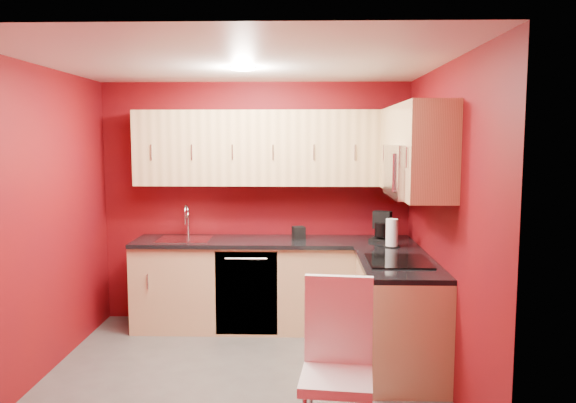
{
  "coord_description": "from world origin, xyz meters",
  "views": [
    {
      "loc": [
        0.49,
        -4.35,
        1.92
      ],
      "look_at": [
        0.36,
        0.55,
        1.37
      ],
      "focal_mm": 35.0,
      "sensor_mm": 36.0,
      "label": 1
    }
  ],
  "objects_px": {
    "sink": "(185,236)",
    "dining_chair": "(337,370)",
    "coffee_maker": "(380,226)",
    "paper_towel": "(392,233)",
    "napkin_holder": "(299,233)",
    "microwave": "(414,171)"
  },
  "relations": [
    {
      "from": "sink",
      "to": "napkin_holder",
      "type": "bearing_deg",
      "value": 1.73
    },
    {
      "from": "dining_chair",
      "to": "microwave",
      "type": "bearing_deg",
      "value": 68.23
    },
    {
      "from": "napkin_holder",
      "to": "dining_chair",
      "type": "distance_m",
      "value": 2.39
    },
    {
      "from": "sink",
      "to": "dining_chair",
      "type": "relative_size",
      "value": 0.49
    },
    {
      "from": "sink",
      "to": "napkin_holder",
      "type": "height_order",
      "value": "sink"
    },
    {
      "from": "napkin_holder",
      "to": "dining_chair",
      "type": "bearing_deg",
      "value": -83.92
    },
    {
      "from": "coffee_maker",
      "to": "dining_chair",
      "type": "relative_size",
      "value": 0.27
    },
    {
      "from": "paper_towel",
      "to": "coffee_maker",
      "type": "bearing_deg",
      "value": 102.57
    },
    {
      "from": "microwave",
      "to": "napkin_holder",
      "type": "xyz_separation_m",
      "value": [
        -0.94,
        1.04,
        -0.69
      ]
    },
    {
      "from": "dining_chair",
      "to": "coffee_maker",
      "type": "bearing_deg",
      "value": 82.36
    },
    {
      "from": "napkin_holder",
      "to": "paper_towel",
      "type": "xyz_separation_m",
      "value": [
        0.88,
        -0.39,
        0.07
      ]
    },
    {
      "from": "coffee_maker",
      "to": "paper_towel",
      "type": "bearing_deg",
      "value": -52.75
    },
    {
      "from": "coffee_maker",
      "to": "napkin_holder",
      "type": "bearing_deg",
      "value": -161.74
    },
    {
      "from": "dining_chair",
      "to": "paper_towel",
      "type": "bearing_deg",
      "value": 78.54
    },
    {
      "from": "napkin_holder",
      "to": "paper_towel",
      "type": "bearing_deg",
      "value": -23.88
    },
    {
      "from": "napkin_holder",
      "to": "paper_towel",
      "type": "height_order",
      "value": "paper_towel"
    },
    {
      "from": "coffee_maker",
      "to": "napkin_holder",
      "type": "relative_size",
      "value": 2.29
    },
    {
      "from": "napkin_holder",
      "to": "paper_towel",
      "type": "distance_m",
      "value": 0.96
    },
    {
      "from": "paper_towel",
      "to": "napkin_holder",
      "type": "bearing_deg",
      "value": 156.12
    },
    {
      "from": "paper_towel",
      "to": "dining_chair",
      "type": "height_order",
      "value": "paper_towel"
    },
    {
      "from": "sink",
      "to": "dining_chair",
      "type": "height_order",
      "value": "sink"
    },
    {
      "from": "microwave",
      "to": "napkin_holder",
      "type": "relative_size",
      "value": 5.99
    }
  ]
}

